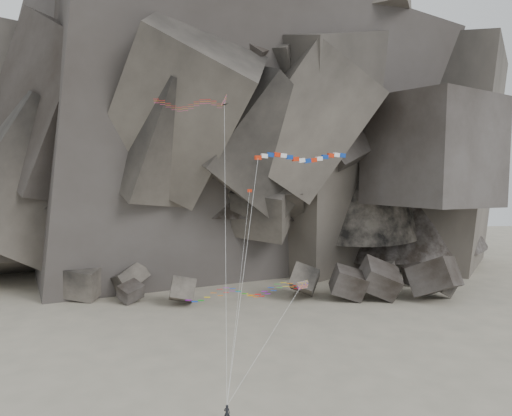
{
  "coord_description": "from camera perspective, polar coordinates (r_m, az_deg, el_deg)",
  "views": [
    {
      "loc": [
        -1.83,
        -57.16,
        24.74
      ],
      "look_at": [
        2.84,
        6.0,
        19.02
      ],
      "focal_mm": 35.0,
      "sensor_mm": 36.0,
      "label": 1
    }
  ],
  "objects": [
    {
      "name": "kite_flyer",
      "position": [
        51.77,
        -3.34,
        -22.22
      ],
      "size": [
        0.71,
        0.52,
        1.87
      ],
      "primitive_type": "imported",
      "rotation": [
        0.0,
        0.0,
        3.0
      ],
      "color": "black",
      "rests_on": "ground"
    },
    {
      "name": "parafoil_kite",
      "position": [
        60.17,
        -1.79,
        -9.53
      ],
      "size": [
        15.08,
        12.66,
        9.31
      ],
      "rotation": [
        0.0,
        0.0,
        0.29
      ],
      "color": "gold",
      "rests_on": "ground"
    },
    {
      "name": "banner_kite",
      "position": [
        59.12,
        5.15,
        5.7
      ],
      "size": [
        14.72,
        14.04,
        24.49
      ],
      "rotation": [
        0.0,
        0.0,
        0.22
      ],
      "color": "red",
      "rests_on": "ground"
    },
    {
      "name": "delta_kite",
      "position": [
        63.68,
        -8.01,
        11.7
      ],
      "size": [
        9.75,
        18.25,
        31.86
      ],
      "rotation": [
        0.0,
        0.0,
        -0.32
      ],
      "color": "red",
      "rests_on": "ground"
    },
    {
      "name": "pennant_kite",
      "position": [
        58.02,
        -1.25,
        -2.68
      ],
      "size": [
        3.41,
        14.89,
        20.04
      ],
      "rotation": [
        0.0,
        0.0,
        0.13
      ],
      "color": "red",
      "rests_on": "ground"
    },
    {
      "name": "boulder_field",
      "position": [
        92.99,
        4.23,
        -8.88
      ],
      "size": [
        77.61,
        19.75,
        9.04
      ],
      "color": "#47423F",
      "rests_on": "ground"
    },
    {
      "name": "headland",
      "position": [
        128.34,
        -3.46,
        12.88
      ],
      "size": [
        110.0,
        70.0,
        84.0
      ],
      "primitive_type": null,
      "color": "#5E554C",
      "rests_on": "ground"
    },
    {
      "name": "ground",
      "position": [
        62.31,
        -2.32,
        -18.23
      ],
      "size": [
        260.0,
        260.0,
        0.0
      ],
      "primitive_type": "plane",
      "color": "#A59A85",
      "rests_on": "ground"
    }
  ]
}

